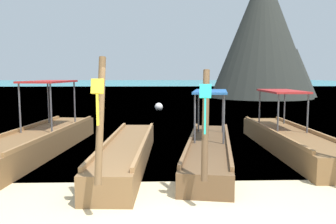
% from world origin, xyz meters
% --- Properties ---
extents(sea_water, '(120.00, 120.00, 0.00)m').
position_xyz_m(sea_water, '(0.00, 62.38, 0.00)').
color(sea_water, teal).
rests_on(sea_water, ground).
extents(longtail_boat_red_ribbon, '(2.05, 7.36, 2.52)m').
position_xyz_m(longtail_boat_red_ribbon, '(-3.87, 5.31, 0.38)').
color(longtail_boat_red_ribbon, brown).
rests_on(longtail_boat_red_ribbon, ground).
extents(longtail_boat_yellow_ribbon, '(1.34, 6.64, 2.69)m').
position_xyz_m(longtail_boat_yellow_ribbon, '(-1.10, 3.88, 0.32)').
color(longtail_boat_yellow_ribbon, brown).
rests_on(longtail_boat_yellow_ribbon, ground).
extents(longtail_boat_turquoise_ribbon, '(2.18, 6.61, 2.48)m').
position_xyz_m(longtail_boat_turquoise_ribbon, '(1.13, 4.21, 0.33)').
color(longtail_boat_turquoise_ribbon, brown).
rests_on(longtail_boat_turquoise_ribbon, ground).
extents(longtail_boat_blue_ribbon, '(1.38, 7.01, 2.76)m').
position_xyz_m(longtail_boat_blue_ribbon, '(3.78, 5.21, 0.36)').
color(longtail_boat_blue_ribbon, brown).
rests_on(longtail_boat_blue_ribbon, ground).
extents(karst_rock, '(11.24, 10.19, 12.96)m').
position_xyz_m(karst_rock, '(10.51, 29.40, 6.28)').
color(karst_rock, '#2D302B').
rests_on(karst_rock, ground).
extents(mooring_buoy_near, '(0.52, 0.52, 0.52)m').
position_xyz_m(mooring_buoy_near, '(-0.17, 16.94, 0.26)').
color(mooring_buoy_near, white).
rests_on(mooring_buoy_near, sea_water).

